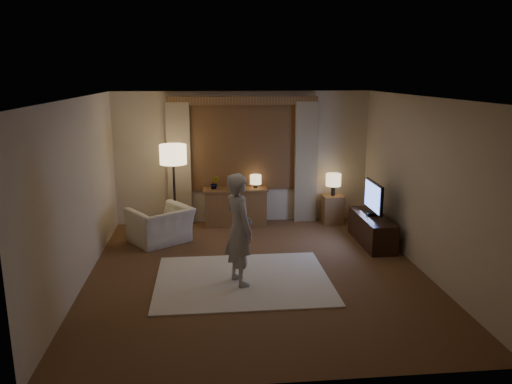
{
  "coord_description": "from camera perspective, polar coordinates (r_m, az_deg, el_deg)",
  "views": [
    {
      "loc": [
        -0.73,
        -6.97,
        2.92
      ],
      "look_at": [
        0.04,
        0.6,
        1.11
      ],
      "focal_mm": 35.0,
      "sensor_mm": 36.0,
      "label": 1
    }
  ],
  "objects": [
    {
      "name": "side_table",
      "position": [
        10.1,
        8.72,
        -1.95
      ],
      "size": [
        0.4,
        0.4,
        0.56
      ],
      "primitive_type": "cube",
      "color": "brown",
      "rests_on": "floor"
    },
    {
      "name": "picture_frame",
      "position": [
        9.72,
        -2.39,
        0.76
      ],
      "size": [
        0.16,
        0.02,
        0.2
      ],
      "primitive_type": "cube",
      "color": "brown",
      "rests_on": "sideboard"
    },
    {
      "name": "tv_stand",
      "position": [
        9.03,
        13.1,
        -4.2
      ],
      "size": [
        0.45,
        1.4,
        0.5
      ],
      "primitive_type": "cube",
      "color": "black",
      "rests_on": "floor"
    },
    {
      "name": "tv",
      "position": [
        8.87,
        13.29,
        -0.6
      ],
      "size": [
        0.2,
        0.84,
        0.61
      ],
      "color": "black",
      "rests_on": "tv_stand"
    },
    {
      "name": "sideboard",
      "position": [
        9.83,
        -2.36,
        -1.8
      ],
      "size": [
        1.2,
        0.4,
        0.7
      ],
      "primitive_type": "cube",
      "color": "brown",
      "rests_on": "floor"
    },
    {
      "name": "floor_lamp",
      "position": [
        9.2,
        -9.44,
        3.7
      ],
      "size": [
        0.49,
        0.49,
        1.67
      ],
      "color": "black",
      "rests_on": "floor"
    },
    {
      "name": "person",
      "position": [
        6.95,
        -1.95,
        -4.27
      ],
      "size": [
        0.56,
        0.68,
        1.59
      ],
      "primitive_type": "imported",
      "rotation": [
        0.0,
        0.0,
        1.93
      ],
      "color": "#B7B2A9",
      "rests_on": "rug"
    },
    {
      "name": "table_lamp_side",
      "position": [
        9.96,
        8.84,
        1.32
      ],
      "size": [
        0.3,
        0.3,
        0.44
      ],
      "color": "black",
      "rests_on": "side_table"
    },
    {
      "name": "plant",
      "position": [
        9.7,
        -4.75,
        1.0
      ],
      "size": [
        0.17,
        0.13,
        0.3
      ],
      "primitive_type": "imported",
      "color": "#999999",
      "rests_on": "sideboard"
    },
    {
      "name": "rug",
      "position": [
        7.34,
        -1.51,
        -10.0
      ],
      "size": [
        2.5,
        2.0,
        0.02
      ],
      "primitive_type": "cube",
      "color": "beige",
      "rests_on": "floor"
    },
    {
      "name": "room",
      "position": [
        7.68,
        -0.25,
        1.44
      ],
      "size": [
        5.04,
        5.54,
        2.64
      ],
      "color": "brown",
      "rests_on": "ground"
    },
    {
      "name": "armchair",
      "position": [
        8.97,
        -10.86,
        -3.75
      ],
      "size": [
        1.29,
        1.26,
        0.64
      ],
      "primitive_type": "imported",
      "rotation": [
        0.0,
        0.0,
        -2.53
      ],
      "color": "beige",
      "rests_on": "floor"
    },
    {
      "name": "table_lamp_sideboard",
      "position": [
        9.73,
        -0.04,
        1.38
      ],
      "size": [
        0.22,
        0.22,
        0.3
      ],
      "color": "black",
      "rests_on": "sideboard"
    }
  ]
}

